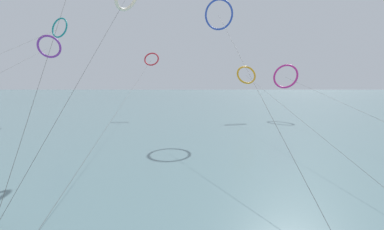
# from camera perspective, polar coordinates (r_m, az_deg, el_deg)

# --- Properties ---
(sea_water) EXTENTS (400.00, 200.00, 0.08)m
(sea_water) POSITION_cam_1_polar(r_m,az_deg,el_deg) (108.21, 0.02, 3.37)
(sea_water) COLOR slate
(sea_water) RESTS_ON ground
(kite_teal) EXTENTS (4.71, 50.38, 21.35)m
(kite_teal) POSITION_cam_1_polar(r_m,az_deg,el_deg) (66.48, -26.44, 16.32)
(kite_teal) COLOR teal
(kite_teal) RESTS_ON ground
(kite_violet) EXTENTS (4.77, 42.40, 16.76)m
(kite_violet) POSITION_cam_1_polar(r_m,az_deg,el_deg) (61.04, -28.19, 12.74)
(kite_violet) COLOR purple
(kite_violet) RESTS_ON ground
(kite_magenta) EXTENTS (5.22, 50.18, 11.34)m
(kite_magenta) POSITION_cam_1_polar(r_m,az_deg,el_deg) (59.55, 19.38, 7.80)
(kite_magenta) COLOR #CC288E
(kite_magenta) RESTS_ON ground
(kite_amber) EXTENTS (4.44, 47.86, 10.96)m
(kite_amber) POSITION_cam_1_polar(r_m,az_deg,el_deg) (56.07, 11.57, 8.38)
(kite_amber) COLOR orange
(kite_amber) RESTS_ON ground
(kite_crimson) EXTENTS (3.52, 49.52, 14.14)m
(kite_crimson) POSITION_cam_1_polar(r_m,az_deg,el_deg) (61.16, -8.63, 11.67)
(kite_crimson) COLOR red
(kite_crimson) RESTS_ON ground
(kite_cobalt) EXTENTS (4.82, 36.02, 20.71)m
(kite_cobalt) POSITION_cam_1_polar(r_m,az_deg,el_deg) (45.32, 5.76, 20.53)
(kite_cobalt) COLOR #2647B7
(kite_cobalt) RESTS_ON ground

